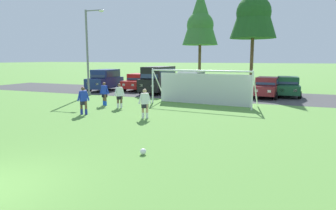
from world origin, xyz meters
name	(u,v)px	position (x,y,z in m)	size (l,w,h in m)	color
ground_plane	(181,105)	(0.00, 15.00, 0.00)	(400.00, 400.00, 0.00)	#598C3D
parking_lot_strip	(207,94)	(0.00, 22.00, 0.00)	(52.00, 8.40, 0.01)	#3D3D3F
soccer_ball	(143,152)	(2.54, 4.08, 0.11)	(0.22, 0.22, 0.22)	white
soccer_goal	(203,87)	(1.28, 15.96, 1.29)	(7.56, 2.59, 2.57)	white
player_striker_near	(104,94)	(-4.96, 12.94, 0.82)	(0.75, 0.32, 1.64)	brown
player_midfield_center	(119,96)	(-3.41, 12.38, 0.82)	(0.57, 0.60, 1.64)	brown
player_defender_far	(83,101)	(-4.12, 9.52, 0.82)	(0.51, 0.63, 1.64)	brown
player_winger_left	(145,104)	(-0.27, 9.86, 0.82)	(0.63, 0.53, 1.64)	tan
parked_car_slot_far_left	(105,80)	(-10.57, 21.39, 1.11)	(2.32, 4.69, 2.16)	navy
parked_car_slot_left	(138,82)	(-7.48, 22.80, 0.88)	(2.04, 4.20, 1.72)	red
parked_car_slot_center_left	(158,79)	(-4.55, 21.29, 1.34)	(2.22, 4.81, 2.52)	black
parked_car_slot_center	(191,82)	(-1.33, 21.48, 1.11)	(2.21, 4.64, 2.16)	silver
parked_car_slot_center_right	(235,85)	(2.37, 23.11, 0.88)	(2.15, 4.26, 1.72)	tan
parked_car_slot_right	(267,87)	(5.26, 21.87, 0.88)	(2.29, 4.33, 1.72)	maroon
parked_car_slot_far_right	(288,86)	(6.85, 23.17, 0.88)	(2.22, 4.30, 1.72)	#194C2D
tree_left_edge	(200,19)	(-3.85, 32.70, 8.19)	(4.46, 4.46, 11.91)	brown
tree_mid_left	(254,4)	(3.00, 29.34, 8.95)	(4.88, 4.88, 13.00)	brown
street_lamp	(89,52)	(-9.45, 17.38, 3.85)	(2.00, 0.32, 7.42)	slate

